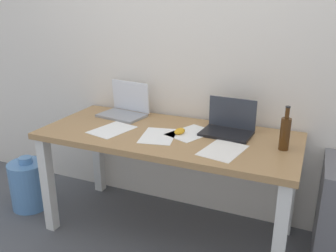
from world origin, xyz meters
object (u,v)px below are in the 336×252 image
object	(u,v)px
laptop_left	(125,108)
water_cooler_jug	(29,184)
desk	(168,147)
beer_bottle	(285,133)
computer_mouse	(180,131)
laptop_right	(228,126)

from	to	relation	value
laptop_left	water_cooler_jug	world-z (taller)	laptop_left
desk	laptop_left	xyz separation A→B (m)	(-0.46, 0.23, 0.16)
desk	beer_bottle	xyz separation A→B (m)	(0.73, 0.02, 0.21)
laptop_left	computer_mouse	xyz separation A→B (m)	(0.53, -0.21, -0.04)
laptop_left	laptop_right	bearing A→B (deg)	-5.38
laptop_right	computer_mouse	xyz separation A→B (m)	(-0.29, -0.13, -0.03)
computer_mouse	water_cooler_jug	xyz separation A→B (m)	(-1.22, -0.16, -0.58)
beer_bottle	water_cooler_jug	size ratio (longest dim) A/B	0.61
desk	water_cooler_jug	distance (m)	1.25
computer_mouse	laptop_right	bearing A→B (deg)	30.96
desk	laptop_right	distance (m)	0.42
laptop_right	water_cooler_jug	distance (m)	1.66
laptop_right	beer_bottle	size ratio (longest dim) A/B	1.27
laptop_left	water_cooler_jug	xyz separation A→B (m)	(-0.69, -0.38, -0.61)
desk	laptop_right	world-z (taller)	laptop_right
water_cooler_jug	beer_bottle	bearing A→B (deg)	4.80
laptop_right	beer_bottle	distance (m)	0.40
laptop_right	computer_mouse	world-z (taller)	laptop_right
laptop_right	desk	bearing A→B (deg)	-156.81
beer_bottle	water_cooler_jug	distance (m)	2.00
laptop_left	laptop_right	world-z (taller)	laptop_left
laptop_left	water_cooler_jug	distance (m)	1.00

